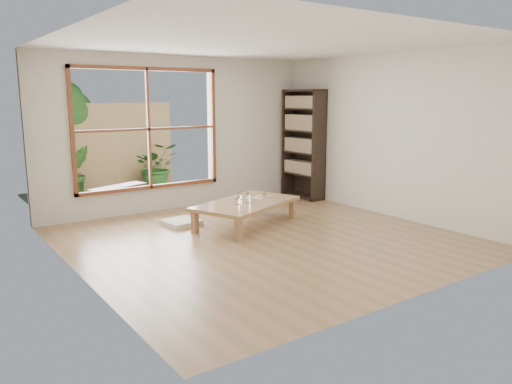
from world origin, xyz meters
TOP-DOWN VIEW (x-y plane):
  - ground at (0.00, 0.00)m, footprint 5.00×5.00m
  - low_table at (0.21, 0.75)m, footprint 1.89×1.48m
  - floor_cushion at (-0.58, 1.35)m, footprint 0.53×0.53m
  - bookshelf at (2.32, 1.90)m, footprint 0.33×0.93m
  - glass_tall at (0.20, 0.68)m, footprint 0.07×0.07m
  - glass_mid at (0.36, 0.92)m, footprint 0.06×0.06m
  - glass_short at (0.23, 0.96)m, footprint 0.08×0.08m
  - glass_small at (0.02, 0.69)m, footprint 0.07×0.07m
  - food_tray at (0.60, 0.88)m, footprint 0.29×0.25m
  - deck at (-0.60, 3.56)m, footprint 2.80×2.00m
  - garden_bench at (-0.91, 3.15)m, footprint 1.13×0.68m
  - bamboo_fence at (-0.60, 4.56)m, footprint 2.80×0.06m
  - shrub_right at (0.28, 4.14)m, footprint 1.04×0.95m
  - shrub_left at (-1.36, 4.09)m, footprint 0.65×0.56m
  - garden_tree at (-1.28, 4.86)m, footprint 1.04×0.85m

SIDE VIEW (x-z plane):
  - ground at x=0.00m, z-range 0.00..0.00m
  - deck at x=-0.60m, z-range -0.03..0.03m
  - floor_cushion at x=-0.58m, z-range 0.00..0.07m
  - garden_bench at x=-0.91m, z-range 0.14..0.48m
  - low_table at x=0.21m, z-range 0.14..0.50m
  - food_tray at x=0.60m, z-range 0.34..0.42m
  - glass_small at x=0.02m, z-range 0.36..0.45m
  - glass_mid at x=0.36m, z-range 0.36..0.46m
  - glass_short at x=0.23m, z-range 0.36..0.46m
  - glass_tall at x=0.20m, z-range 0.36..0.49m
  - shrub_right at x=0.28m, z-range 0.02..1.00m
  - shrub_left at x=-1.36m, z-range 0.02..1.04m
  - bamboo_fence at x=-0.60m, z-range 0.00..1.80m
  - bookshelf at x=2.32m, z-range 0.00..2.06m
  - garden_tree at x=-1.28m, z-range 0.52..2.74m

